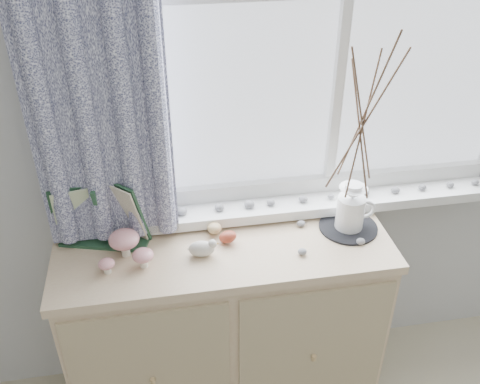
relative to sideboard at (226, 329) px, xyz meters
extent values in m
cube|color=#BABAB8|center=(0.15, 0.25, 0.87)|extent=(4.00, 0.04, 2.60)
cube|color=white|center=(0.45, 0.17, 0.45)|extent=(1.45, 0.16, 0.04)
cube|color=#090B34|center=(-0.37, 0.12, 1.25)|extent=(0.44, 0.06, 1.61)
cube|color=beige|center=(0.00, 0.01, -0.02)|extent=(1.17, 0.43, 0.81)
cube|color=beige|center=(0.00, 0.01, 0.41)|extent=(1.20, 0.45, 0.03)
cube|color=tan|center=(0.29, -0.22, -0.02)|extent=(0.55, 0.01, 0.75)
cylinder|color=white|center=(-0.34, 0.01, 0.46)|extent=(0.03, 0.03, 0.07)
ellipsoid|color=#A5050D|center=(-0.34, 0.01, 0.49)|extent=(0.11, 0.11, 0.06)
cylinder|color=white|center=(-0.28, -0.06, 0.45)|extent=(0.03, 0.03, 0.05)
ellipsoid|color=#A5050D|center=(-0.28, -0.06, 0.47)|extent=(0.07, 0.07, 0.04)
cylinder|color=white|center=(-0.40, -0.07, 0.44)|extent=(0.03, 0.03, 0.04)
ellipsoid|color=#A5050D|center=(-0.40, -0.07, 0.46)|extent=(0.06, 0.06, 0.03)
ellipsoid|color=tan|center=(-0.02, 0.07, 0.45)|extent=(0.05, 0.04, 0.06)
ellipsoid|color=tan|center=(-0.06, 0.14, 0.45)|extent=(0.05, 0.04, 0.06)
ellipsoid|color=maroon|center=(0.02, 0.01, 0.45)|extent=(0.05, 0.04, 0.06)
cylinder|color=black|center=(0.47, 0.02, 0.43)|extent=(0.22, 0.22, 0.01)
cylinder|color=white|center=(0.47, 0.02, 0.49)|extent=(0.11, 0.11, 0.13)
cone|color=white|center=(0.47, 0.02, 0.58)|extent=(0.10, 0.10, 0.05)
cylinder|color=white|center=(0.47, 0.02, 0.60)|extent=(0.06, 0.06, 0.03)
torus|color=white|center=(0.53, 0.02, 0.50)|extent=(0.08, 0.02, 0.08)
ellipsoid|color=gray|center=(0.26, -0.09, 0.44)|extent=(0.03, 0.03, 0.02)
ellipsoid|color=gray|center=(0.30, 0.07, 0.44)|extent=(0.03, 0.03, 0.02)
ellipsoid|color=gray|center=(0.48, -0.07, 0.44)|extent=(0.03, 0.03, 0.02)
camera|label=1|loc=(-0.20, -1.47, 1.62)|focal=40.00mm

